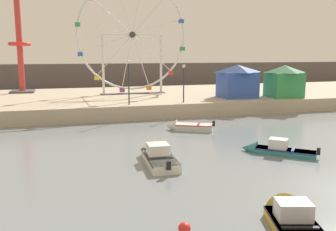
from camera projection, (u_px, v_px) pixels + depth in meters
quay_promenade at (170, 99)px, 44.41m from camera, size 110.00×19.38×1.36m
distant_town_skyline at (137, 76)px, 63.70m from camera, size 140.00×3.00×4.40m
motorboat_teal_painted at (273, 149)px, 22.66m from camera, size 4.06×3.73×1.30m
motorboat_mustard_yellow at (289, 216)px, 13.35m from camera, size 2.47×4.09×1.55m
motorboat_pale_grey at (187, 127)px, 29.52m from camera, size 3.83×2.74×1.18m
motorboat_white_red_stripe at (156, 154)px, 21.48m from camera, size 1.72×5.34×1.54m
ferris_wheel_white_frame at (132, 37)px, 42.51m from camera, size 12.87×1.20×13.30m
drop_tower_red_tower at (19, 38)px, 43.92m from camera, size 2.80×2.80×16.01m
carnival_booth_green_kiosk at (284, 81)px, 39.99m from camera, size 3.85×3.64×3.49m
carnival_booth_blue_tent at (237, 81)px, 39.73m from camera, size 4.12×3.58×3.55m
promenade_lamp_near at (129, 76)px, 33.88m from camera, size 0.32×0.32×4.15m
promenade_lamp_far at (184, 78)px, 35.52m from camera, size 0.32×0.32×3.70m
mooring_buoy_orange at (184, 228)px, 12.60m from camera, size 0.44×0.44×0.44m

